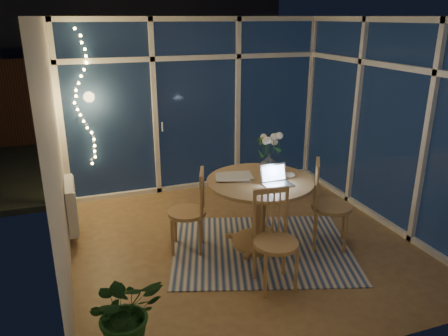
{
  "coord_description": "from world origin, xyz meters",
  "views": [
    {
      "loc": [
        -1.81,
        -4.37,
        2.6
      ],
      "look_at": [
        -0.17,
        0.25,
        0.89
      ],
      "focal_mm": 35.0,
      "sensor_mm": 36.0,
      "label": 1
    }
  ],
  "objects": [
    {
      "name": "flower_vase",
      "position": [
        0.35,
        0.11,
        0.94
      ],
      "size": [
        0.25,
        0.25,
        0.21
      ],
      "primitive_type": "imported",
      "rotation": [
        0.0,
        0.0,
        -0.31
      ],
      "color": "white",
      "rests_on": "dining_table"
    },
    {
      "name": "chair_front",
      "position": [
        -0.05,
        -0.95,
        0.51
      ],
      "size": [
        0.51,
        0.51,
        1.02
      ],
      "primitive_type": "cube",
      "rotation": [
        0.0,
        0.0,
        -0.09
      ],
      "color": "tan",
      "rests_on": "floor"
    },
    {
      "name": "laptop",
      "position": [
        0.25,
        -0.34,
        0.95
      ],
      "size": [
        0.32,
        0.28,
        0.23
      ],
      "primitive_type": null,
      "rotation": [
        0.0,
        0.0,
        0.02
      ],
      "color": "silver",
      "rests_on": "dining_table"
    },
    {
      "name": "fairy_lights",
      "position": [
        -1.65,
        1.88,
        1.52
      ],
      "size": [
        0.24,
        0.1,
        1.85
      ],
      "primitive_type": null,
      "color": "#F5C862",
      "rests_on": "window_wall_back"
    },
    {
      "name": "potted_plant",
      "position": [
        -1.59,
        -1.5,
        0.38
      ],
      "size": [
        0.61,
        0.55,
        0.76
      ],
      "primitive_type": "imported",
      "rotation": [
        0.0,
        0.0,
        0.16
      ],
      "color": "#18451B",
      "rests_on": "floor"
    },
    {
      "name": "wall_back",
      "position": [
        0.0,
        2.0,
        1.3
      ],
      "size": [
        4.0,
        0.04,
        2.6
      ],
      "primitive_type": "cube",
      "color": "silver",
      "rests_on": "floor"
    },
    {
      "name": "bowl",
      "position": [
        0.48,
        -0.15,
        0.85
      ],
      "size": [
        0.19,
        0.19,
        0.04
      ],
      "primitive_type": "imported",
      "rotation": [
        0.0,
        0.0,
        -0.31
      ],
      "color": "white",
      "rests_on": "dining_table"
    },
    {
      "name": "newspapers",
      "position": [
        -0.12,
        0.05,
        0.85
      ],
      "size": [
        0.42,
        0.35,
        0.02
      ],
      "primitive_type": "cube",
      "rotation": [
        0.0,
        0.0,
        -0.17
      ],
      "color": "silver",
      "rests_on": "dining_table"
    },
    {
      "name": "wall_left",
      "position": [
        -2.0,
        0.0,
        1.3
      ],
      "size": [
        0.04,
        4.0,
        2.6
      ],
      "primitive_type": "cube",
      "color": "silver",
      "rests_on": "floor"
    },
    {
      "name": "garden_fence",
      "position": [
        0.0,
        5.5,
        0.9
      ],
      "size": [
        11.0,
        0.08,
        1.8
      ],
      "primitive_type": "cube",
      "color": "#331A12",
      "rests_on": "ground"
    },
    {
      "name": "dining_table",
      "position": [
        0.13,
        -0.12,
        0.42
      ],
      "size": [
        1.54,
        1.54,
        0.83
      ],
      "primitive_type": "cylinder",
      "rotation": [
        0.0,
        0.0,
        -0.31
      ],
      "color": "tan",
      "rests_on": "floor"
    },
    {
      "name": "neighbour_roof",
      "position": [
        0.3,
        8.5,
        2.2
      ],
      "size": [
        7.0,
        3.0,
        2.2
      ],
      "primitive_type": "cube",
      "color": "#2F3038",
      "rests_on": "ground"
    },
    {
      "name": "garden_patio",
      "position": [
        0.5,
        5.0,
        -0.06
      ],
      "size": [
        12.0,
        6.0,
        0.1
      ],
      "primitive_type": "cube",
      "color": "black",
      "rests_on": "ground"
    },
    {
      "name": "floor",
      "position": [
        0.0,
        0.0,
        0.0
      ],
      "size": [
        4.0,
        4.0,
        0.0
      ],
      "primitive_type": "plane",
      "color": "brown",
      "rests_on": "ground"
    },
    {
      "name": "chair_left",
      "position": [
        -0.69,
        0.06,
        0.5
      ],
      "size": [
        0.59,
        0.59,
        0.99
      ],
      "primitive_type": "cube",
      "rotation": [
        0.0,
        0.0,
        -1.91
      ],
      "color": "tan",
      "rests_on": "floor"
    },
    {
      "name": "phone",
      "position": [
        0.17,
        -0.26,
        0.84
      ],
      "size": [
        0.12,
        0.08,
        0.01
      ],
      "primitive_type": "cube",
      "rotation": [
        0.0,
        0.0,
        -0.34
      ],
      "color": "black",
      "rests_on": "dining_table"
    },
    {
      "name": "chair_right",
      "position": [
        0.92,
        -0.41,
        0.53
      ],
      "size": [
        0.67,
        0.67,
        1.06
      ],
      "primitive_type": "cube",
      "rotation": [
        0.0,
        0.0,
        1.03
      ],
      "color": "tan",
      "rests_on": "floor"
    },
    {
      "name": "window_wall_right",
      "position": [
        1.96,
        0.0,
        1.3
      ],
      "size": [
        0.1,
        4.0,
        2.6
      ],
      "primitive_type": "cube",
      "color": "white",
      "rests_on": "floor"
    },
    {
      "name": "window_wall_back",
      "position": [
        0.0,
        1.96,
        1.3
      ],
      "size": [
        4.0,
        0.1,
        2.6
      ],
      "primitive_type": "cube",
      "color": "white",
      "rests_on": "floor"
    },
    {
      "name": "radiator",
      "position": [
        -1.94,
        0.9,
        0.4
      ],
      "size": [
        0.1,
        0.7,
        0.58
      ],
      "primitive_type": "cube",
      "color": "silver",
      "rests_on": "wall_left"
    },
    {
      "name": "wall_right",
      "position": [
        2.0,
        0.0,
        1.3
      ],
      "size": [
        0.04,
        4.0,
        2.6
      ],
      "primitive_type": "cube",
      "color": "silver",
      "rests_on": "floor"
    },
    {
      "name": "ceiling",
      "position": [
        0.0,
        0.0,
        2.6
      ],
      "size": [
        4.0,
        4.0,
        0.0
      ],
      "primitive_type": "plane",
      "color": "silver",
      "rests_on": "wall_back"
    },
    {
      "name": "garden_shrubs",
      "position": [
        -0.8,
        3.4,
        0.45
      ],
      "size": [
        0.9,
        0.9,
        0.9
      ],
      "primitive_type": "sphere",
      "color": "black",
      "rests_on": "ground"
    },
    {
      "name": "wall_front",
      "position": [
        0.0,
        -2.0,
        1.3
      ],
      "size": [
        4.0,
        0.04,
        2.6
      ],
      "primitive_type": "cube",
      "color": "silver",
      "rests_on": "floor"
    },
    {
      "name": "rug",
      "position": [
        0.13,
        -0.22,
        0.01
      ],
      "size": [
        2.48,
        2.21,
        0.01
      ],
      "primitive_type": "cube",
      "rotation": [
        0.0,
        0.0,
        -0.31
      ],
      "color": "beige",
      "rests_on": "floor"
    }
  ]
}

